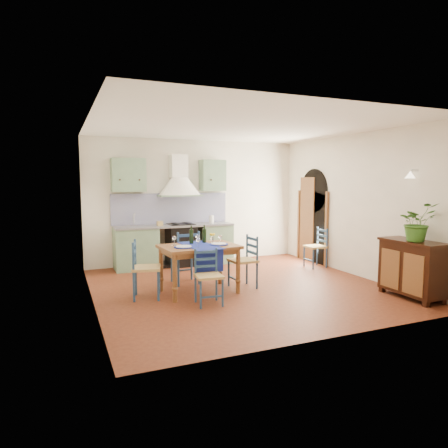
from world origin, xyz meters
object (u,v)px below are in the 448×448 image
Objects in this scene: sideboard at (412,267)px; potted_plant at (417,222)px; dining_table at (199,251)px; chair_near at (208,276)px.

potted_plant is (-0.04, -0.09, 0.73)m from sideboard.
potted_plant is (3.00, -1.70, 0.53)m from dining_table.
chair_near is at bearing 161.56° from potted_plant.
potted_plant is (3.09, -1.03, 0.80)m from chair_near.
dining_table is 3.49m from potted_plant.
sideboard is at bearing 64.92° from potted_plant.
dining_table is 2.17× the size of potted_plant.
dining_table is at bearing 82.30° from chair_near.
potted_plant reaches higher than sideboard.
chair_near is 3.27m from sideboard.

